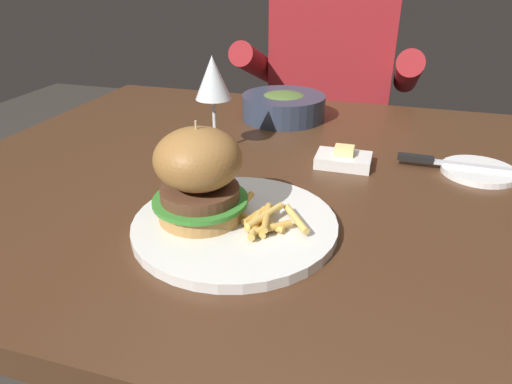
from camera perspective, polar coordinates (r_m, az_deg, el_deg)
dining_table at (r=0.82m, az=4.42°, el=-3.18°), size 1.19×0.93×0.74m
main_plate at (r=0.61m, az=-2.63°, el=-4.09°), size 0.27×0.27×0.01m
burger_sandwich at (r=0.59m, az=-7.15°, el=2.17°), size 0.13×0.13×0.13m
fries_pile at (r=0.59m, az=1.13°, el=-3.35°), size 0.10×0.09×0.03m
wine_glass at (r=0.83m, az=-5.42°, el=13.47°), size 0.07×0.07×0.18m
bread_plate at (r=0.85m, az=26.07°, el=2.37°), size 0.12×0.12×0.01m
table_knife at (r=0.84m, az=22.87°, el=3.41°), size 0.21×0.02×0.01m
butter_dish at (r=0.81m, az=10.87°, el=4.04°), size 0.09×0.06×0.04m
soup_bowl at (r=1.05m, az=3.44°, el=10.72°), size 0.19×0.19×0.06m
diner_person at (r=1.53m, az=8.98°, el=7.59°), size 0.51×0.36×1.18m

